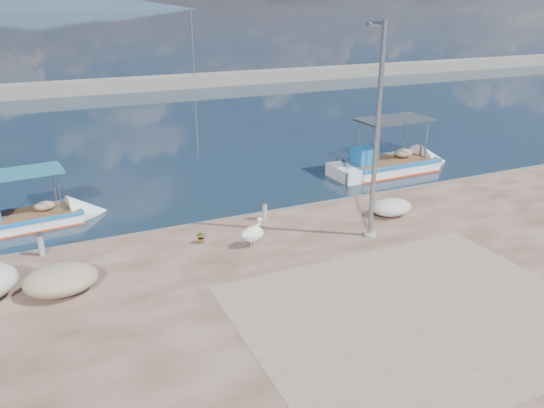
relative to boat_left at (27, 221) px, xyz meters
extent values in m
plane|color=#162635|center=(8.03, -8.60, -0.20)|extent=(1400.00, 1400.00, 0.00)
cube|color=#4A2D20|center=(8.03, -14.60, 0.05)|extent=(44.00, 22.00, 0.50)
cube|color=gray|center=(9.03, -11.60, 0.31)|extent=(9.00, 7.00, 0.01)
cube|color=gray|center=(8.03, 31.40, 0.40)|extent=(120.00, 2.20, 1.20)
cylinder|color=gray|center=(16.03, 31.40, 3.80)|extent=(0.16, 0.16, 7.00)
cone|color=#28384C|center=(98.03, 641.40, 6.80)|extent=(200.00, 200.00, 14.00)
cube|color=white|center=(0.05, 0.01, -0.13)|extent=(5.40, 2.24, 0.86)
cube|color=#1966A6|center=(0.05, 0.01, 0.26)|extent=(3.94, 2.15, 0.13)
cube|color=#AD3615|center=(0.05, 0.01, -0.18)|extent=(3.94, 2.13, 0.11)
cube|color=#1B586E|center=(0.05, 0.01, 1.93)|extent=(3.04, 1.92, 0.07)
cube|color=white|center=(16.72, -0.03, -0.11)|extent=(6.58, 2.31, 1.07)
cube|color=#1966A6|center=(16.72, -0.03, 0.37)|extent=(4.76, 2.33, 0.16)
cube|color=#AD3615|center=(16.72, -0.03, -0.17)|extent=(4.76, 2.30, 0.14)
cube|color=#1966A6|center=(15.09, -0.07, 0.82)|extent=(1.04, 1.04, 0.79)
cube|color=#252B30|center=(16.72, -0.03, 2.45)|extent=(3.64, 2.12, 0.09)
cylinder|color=tan|center=(6.65, -6.19, 0.43)|extent=(0.03, 0.03, 0.25)
cylinder|color=tan|center=(6.77, -6.17, 0.43)|extent=(0.03, 0.03, 0.25)
ellipsoid|color=silver|center=(6.71, -6.18, 0.75)|extent=(0.82, 0.60, 0.53)
cylinder|color=silver|center=(6.93, -6.14, 1.01)|extent=(0.19, 0.13, 0.45)
sphere|color=silver|center=(6.97, -6.13, 1.21)|extent=(0.15, 0.15, 0.15)
cone|color=#E89F5A|center=(7.14, -6.09, 1.17)|extent=(0.37, 0.15, 0.11)
cylinder|color=gray|center=(10.70, -7.03, 3.80)|extent=(0.16, 0.16, 7.00)
cylinder|color=gray|center=(10.70, -7.03, 0.35)|extent=(0.44, 0.44, 0.10)
cube|color=gray|center=(10.70, -6.38, 7.15)|extent=(0.35, 0.18, 0.12)
cylinder|color=gray|center=(7.99, -4.25, 0.63)|extent=(0.17, 0.17, 0.65)
cylinder|color=gray|center=(7.99, -4.25, 0.95)|extent=(0.22, 0.22, 0.06)
cylinder|color=gray|center=(0.41, -4.00, 0.66)|extent=(0.19, 0.19, 0.72)
cylinder|color=gray|center=(0.41, -4.00, 1.02)|extent=(0.25, 0.25, 0.06)
imported|color=#33722D|center=(5.26, -5.21, 0.52)|extent=(0.43, 0.39, 0.42)
ellipsoid|color=beige|center=(12.49, -5.78, 0.60)|extent=(1.60, 1.20, 0.60)
ellipsoid|color=#BBAD8B|center=(0.81, -6.69, 0.69)|extent=(1.98, 1.54, 0.77)
camera|label=1|loc=(0.75, -20.72, 7.81)|focal=35.00mm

